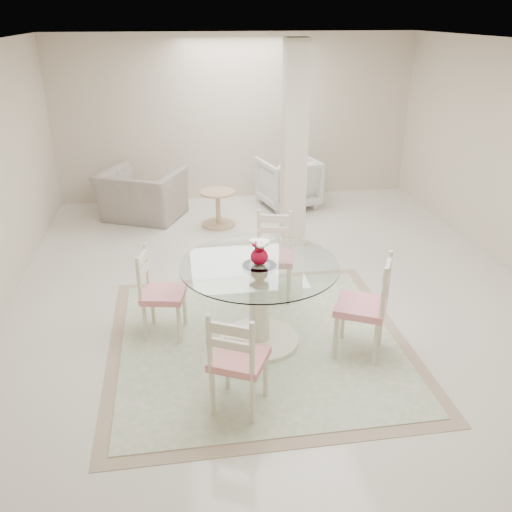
{
  "coord_description": "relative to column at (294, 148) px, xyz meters",
  "views": [
    {
      "loc": [
        -1.08,
        -5.61,
        2.98
      ],
      "look_at": [
        -0.36,
        -0.95,
        0.85
      ],
      "focal_mm": 38.0,
      "sensor_mm": 36.0,
      "label": 1
    }
  ],
  "objects": [
    {
      "name": "ground",
      "position": [
        -0.5,
        -1.3,
        -1.35
      ],
      "size": [
        7.0,
        7.0,
        0.0
      ],
      "primitive_type": "plane",
      "color": "silver",
      "rests_on": "ground"
    },
    {
      "name": "room_shell",
      "position": [
        -0.5,
        -1.3,
        0.51
      ],
      "size": [
        6.02,
        7.02,
        2.71
      ],
      "color": "beige",
      "rests_on": "ground"
    },
    {
      "name": "column",
      "position": [
        0.0,
        0.0,
        0.0
      ],
      "size": [
        0.3,
        0.3,
        2.7
      ],
      "primitive_type": "cube",
      "color": "beige",
      "rests_on": "ground"
    },
    {
      "name": "area_rug",
      "position": [
        -0.86,
        -2.45,
        -1.34
      ],
      "size": [
        2.91,
        2.91,
        0.02
      ],
      "color": "tan",
      "rests_on": "ground"
    },
    {
      "name": "dining_table",
      "position": [
        -0.86,
        -2.45,
        -0.92
      ],
      "size": [
        1.48,
        1.48,
        0.85
      ],
      "rotation": [
        0.0,
        0.0,
        -0.33
      ],
      "color": "beige",
      "rests_on": "ground"
    },
    {
      "name": "red_vase",
      "position": [
        -0.86,
        -2.45,
        -0.37
      ],
      "size": [
        0.19,
        0.18,
        0.25
      ],
      "color": "#A60520",
      "rests_on": "dining_table"
    },
    {
      "name": "dining_chair_east",
      "position": [
        0.11,
        -2.79,
        -0.76
      ],
      "size": [
        0.6,
        0.6,
        1.11
      ],
      "rotation": [
        0.0,
        0.0,
        -2.05
      ],
      "color": "beige",
      "rests_on": "ground"
    },
    {
      "name": "dining_chair_north",
      "position": [
        -0.54,
        -1.48,
        -0.78
      ],
      "size": [
        0.52,
        0.52,
        1.08
      ],
      "rotation": [
        0.0,
        0.0,
        -0.23
      ],
      "color": "beige",
      "rests_on": "ground"
    },
    {
      "name": "dining_chair_west",
      "position": [
        -1.82,
        -2.13,
        -0.82
      ],
      "size": [
        0.48,
        0.48,
        1.01
      ],
      "rotation": [
        0.0,
        0.0,
        1.37
      ],
      "color": "#EEE5C3",
      "rests_on": "ground"
    },
    {
      "name": "dining_chair_south",
      "position": [
        -1.19,
        -3.41,
        -0.8
      ],
      "size": [
        0.56,
        0.56,
        1.04
      ],
      "rotation": [
        0.0,
        0.0,
        2.68
      ],
      "color": "beige",
      "rests_on": "ground"
    },
    {
      "name": "recliner_taupe",
      "position": [
        -2.1,
        1.32,
        -0.97
      ],
      "size": [
        1.5,
        1.43,
        0.77
      ],
      "primitive_type": "imported",
      "rotation": [
        0.0,
        0.0,
        2.71
      ],
      "color": "gray",
      "rests_on": "ground"
    },
    {
      "name": "armchair_white",
      "position": [
        0.27,
        1.57,
        -0.95
      ],
      "size": [
        1.05,
        1.07,
        0.81
      ],
      "primitive_type": "imported",
      "rotation": [
        0.0,
        0.0,
        3.38
      ],
      "color": "silver",
      "rests_on": "ground"
    },
    {
      "name": "side_table",
      "position": [
        -0.96,
        0.81,
        -1.1
      ],
      "size": [
        0.52,
        0.52,
        0.54
      ],
      "color": "tan",
      "rests_on": "ground"
    }
  ]
}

